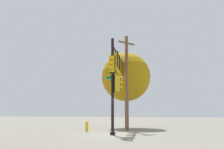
% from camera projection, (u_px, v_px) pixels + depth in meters
% --- Properties ---
extents(ground_plane, '(120.00, 120.00, 0.00)m').
position_uv_depth(ground_plane, '(113.00, 135.00, 17.28)').
color(ground_plane, gray).
extents(signal_pole_assembly, '(6.75, 1.64, 6.73)m').
position_uv_depth(signal_pole_assembly, '(116.00, 70.00, 19.77)').
color(signal_pole_assembly, black).
rests_on(signal_pole_assembly, ground_plane).
extents(utility_pole, '(1.52, 1.17, 8.09)m').
position_uv_depth(utility_pole, '(127.00, 81.00, 21.82)').
color(utility_pole, brown).
rests_on(utility_pole, ground_plane).
extents(fire_hydrant, '(0.33, 0.24, 0.83)m').
position_uv_depth(fire_hydrant, '(87.00, 126.00, 20.62)').
color(fire_hydrant, yellow).
rests_on(fire_hydrant, ground_plane).
extents(tree_near, '(4.88, 4.88, 7.47)m').
position_uv_depth(tree_near, '(126.00, 77.00, 25.71)').
color(tree_near, '#56351A').
rests_on(tree_near, ground_plane).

